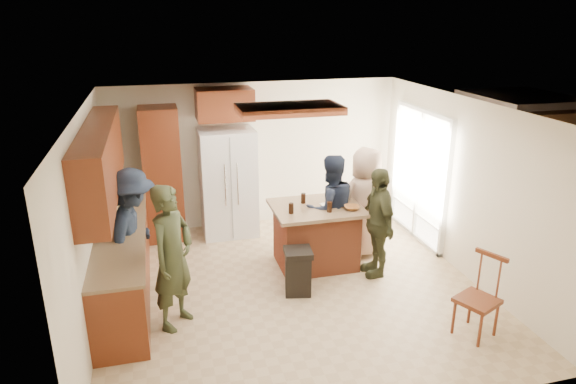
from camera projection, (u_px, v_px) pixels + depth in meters
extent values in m
plane|color=tan|center=(293.00, 288.00, 7.04)|extent=(5.00, 5.00, 0.00)
plane|color=white|center=(293.00, 107.00, 6.22)|extent=(5.00, 5.00, 0.00)
plane|color=beige|center=(256.00, 155.00, 8.92)|extent=(5.00, 0.00, 5.00)
plane|color=beige|center=(370.00, 303.00, 4.35)|extent=(5.00, 0.00, 5.00)
plane|color=beige|center=(88.00, 222.00, 6.04)|extent=(0.00, 5.00, 5.00)
plane|color=beige|center=(464.00, 188.00, 7.23)|extent=(0.00, 5.00, 5.00)
cube|color=white|center=(420.00, 176.00, 8.38)|extent=(0.02, 1.60, 2.10)
cube|color=white|center=(419.00, 177.00, 8.38)|extent=(0.08, 1.72, 2.10)
cube|color=maroon|center=(289.00, 109.00, 6.42)|extent=(1.30, 0.70, 0.10)
cube|color=white|center=(289.00, 114.00, 6.44)|extent=(1.10, 0.50, 0.02)
cube|color=olive|center=(492.00, 229.00, 9.11)|extent=(3.00, 3.00, 0.10)
cube|color=#593319|center=(513.00, 161.00, 9.47)|extent=(1.40, 1.60, 2.00)
imported|color=#313820|center=(173.00, 257.00, 5.97)|extent=(0.77, 0.80, 1.77)
imported|color=#171E2F|center=(330.00, 210.00, 7.57)|extent=(0.87, 0.60, 1.67)
imported|color=tan|center=(365.00, 202.00, 7.80)|extent=(0.91, 0.67, 1.71)
imported|color=#363921|center=(378.00, 222.00, 7.21)|extent=(0.52, 0.95, 1.59)
imported|color=black|center=(134.00, 234.00, 6.64)|extent=(0.74, 1.21, 1.75)
cube|color=maroon|center=(124.00, 265.00, 6.74)|extent=(0.60, 3.00, 0.88)
cube|color=#846B4C|center=(120.00, 233.00, 6.59)|extent=(0.64, 3.00, 0.04)
cube|color=maroon|center=(100.00, 161.00, 6.24)|extent=(0.35, 3.00, 0.85)
cube|color=maroon|center=(163.00, 175.00, 8.31)|extent=(0.60, 0.60, 2.20)
cube|color=maroon|center=(224.00, 104.00, 8.20)|extent=(0.90, 0.60, 0.50)
cube|color=white|center=(228.00, 183.00, 8.55)|extent=(0.90, 0.72, 1.80)
cube|color=gray|center=(231.00, 190.00, 8.22)|extent=(0.01, 0.01, 1.71)
cylinder|color=silver|center=(225.00, 185.00, 8.14)|extent=(0.02, 0.02, 0.70)
cylinder|color=silver|center=(238.00, 184.00, 8.19)|extent=(0.02, 0.02, 0.70)
cube|color=#964226|center=(316.00, 237.00, 7.59)|extent=(1.10, 0.85, 0.88)
cube|color=#907253|center=(316.00, 208.00, 7.44)|extent=(1.28, 1.03, 0.05)
cube|color=silver|center=(334.00, 205.00, 7.44)|extent=(0.39, 0.31, 0.02)
imported|color=brown|center=(352.00, 208.00, 7.30)|extent=(0.26, 0.26, 0.05)
cylinder|color=black|center=(291.00, 208.00, 7.14)|extent=(0.07, 0.07, 0.15)
cylinder|color=black|center=(303.00, 198.00, 7.53)|extent=(0.07, 0.07, 0.15)
cylinder|color=black|center=(337.00, 195.00, 7.68)|extent=(0.07, 0.07, 0.15)
cylinder|color=black|center=(330.00, 207.00, 7.19)|extent=(0.07, 0.07, 0.15)
cube|color=black|center=(298.00, 274.00, 6.86)|extent=(0.41, 0.41, 0.55)
cube|color=black|center=(298.00, 253.00, 6.76)|extent=(0.40, 0.40, 0.08)
cube|color=maroon|center=(477.00, 301.00, 5.89)|extent=(0.56, 0.56, 0.05)
cylinder|color=maroon|center=(480.00, 330.00, 5.74)|extent=(0.05, 0.05, 0.44)
cylinder|color=maroon|center=(496.00, 319.00, 5.95)|extent=(0.05, 0.05, 0.44)
cylinder|color=maroon|center=(454.00, 317.00, 5.99)|extent=(0.05, 0.05, 0.44)
cylinder|color=maroon|center=(470.00, 307.00, 6.20)|extent=(0.05, 0.05, 0.44)
cube|color=maroon|center=(492.00, 255.00, 5.84)|extent=(0.20, 0.38, 0.05)
cylinder|color=maroon|center=(499.00, 279.00, 5.83)|extent=(0.03, 0.03, 0.50)
cylinder|color=maroon|center=(480.00, 271.00, 6.01)|extent=(0.03, 0.03, 0.50)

